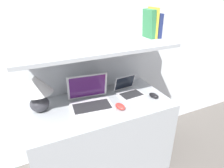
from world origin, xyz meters
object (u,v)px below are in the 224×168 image
at_px(laptop_large, 90,99).
at_px(book_green, 149,24).
at_px(book_yellow, 153,23).
at_px(table_lamp, 37,89).
at_px(book_navy, 156,25).
at_px(laptop_small, 129,91).
at_px(router_box, 98,84).
at_px(second_mouse, 154,95).
at_px(computer_mouse, 120,106).

height_order(laptop_large, book_green, book_green).
bearing_deg(book_yellow, book_green, 180.00).
xyz_separation_m(table_lamp, book_navy, (1.06, -0.04, 0.43)).
bearing_deg(book_yellow, laptop_large, -175.32).
xyz_separation_m(laptop_large, book_yellow, (0.62, 0.05, 0.59)).
distance_m(table_lamp, laptop_small, 0.82).
bearing_deg(book_green, table_lamp, 177.51).
xyz_separation_m(laptop_small, router_box, (-0.24, 0.19, 0.04)).
relative_size(laptop_large, book_yellow, 1.50).
bearing_deg(table_lamp, laptop_small, -4.97).
height_order(laptop_large, laptop_small, laptop_large).
xyz_separation_m(laptop_large, book_navy, (0.66, 0.05, 0.57)).
bearing_deg(second_mouse, laptop_small, 140.93).
bearing_deg(book_navy, book_green, 180.00).
height_order(book_yellow, book_green, book_yellow).
bearing_deg(book_navy, second_mouse, -113.71).
height_order(table_lamp, second_mouse, table_lamp).
relative_size(second_mouse, book_navy, 0.55).
height_order(table_lamp, computer_mouse, table_lamp).
bearing_deg(laptop_small, computer_mouse, -135.74).
distance_m(laptop_large, second_mouse, 0.60).
relative_size(book_navy, book_yellow, 0.81).
bearing_deg(book_navy, laptop_small, -174.11).
distance_m(computer_mouse, book_navy, 0.78).
xyz_separation_m(table_lamp, router_box, (0.56, 0.12, -0.12)).
xyz_separation_m(computer_mouse, book_yellow, (0.41, 0.21, 0.63)).
xyz_separation_m(book_navy, book_green, (-0.07, 0.00, 0.02)).
bearing_deg(laptop_small, book_green, 8.07).
bearing_deg(book_navy, book_yellow, 180.00).
bearing_deg(second_mouse, book_green, 87.95).
height_order(laptop_small, second_mouse, laptop_small).
bearing_deg(router_box, book_navy, -17.56).
relative_size(second_mouse, router_box, 0.73).
bearing_deg(book_navy, computer_mouse, -154.86).
bearing_deg(laptop_small, book_yellow, 6.80).
distance_m(laptop_small, computer_mouse, 0.26).
distance_m(router_box, book_yellow, 0.75).
bearing_deg(book_yellow, laptop_small, -173.20).
xyz_separation_m(laptop_small, book_navy, (0.26, 0.03, 0.59)).
height_order(router_box, book_green, book_green).
bearing_deg(computer_mouse, book_navy, 25.14).
bearing_deg(second_mouse, laptop_large, 167.92).
xyz_separation_m(laptop_small, book_yellow, (0.23, 0.03, 0.61)).
height_order(book_navy, book_yellow, book_yellow).
bearing_deg(laptop_large, book_yellow, 4.68).
relative_size(computer_mouse, second_mouse, 1.02).
distance_m(table_lamp, book_navy, 1.15).
relative_size(laptop_large, second_mouse, 3.36).
xyz_separation_m(table_lamp, book_green, (0.99, -0.04, 0.44)).
distance_m(laptop_small, book_green, 0.64).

